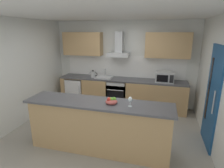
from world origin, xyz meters
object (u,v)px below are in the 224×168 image
kettle (93,74)px  range_hood (119,49)px  wine_glass (130,100)px  fruit_bowl (111,101)px  oven (118,93)px  microwave (165,77)px  refrigerator (77,90)px  sink (104,77)px

kettle → range_hood: bearing=11.8°
wine_glass → fruit_bowl: bearing=173.1°
oven → range_hood: 1.33m
oven → microwave: size_ratio=1.60×
oven → kettle: 0.95m
range_hood → kettle: bearing=-168.2°
kettle → fruit_bowl: size_ratio=1.31×
refrigerator → microwave: microwave is taller
microwave → wine_glass: microwave is taller
kettle → range_hood: 1.12m
refrigerator → oven: bearing=0.1°
fruit_bowl → kettle: bearing=118.4°
refrigerator → fruit_bowl: (1.79, -2.24, 0.63)m
refrigerator → range_hood: bearing=5.5°
kettle → range_hood: size_ratio=0.40×
sink → wine_glass: bearing=-62.4°
wine_glass → range_hood: bearing=107.6°
wine_glass → sink: bearing=117.6°
oven → range_hood: size_ratio=1.11×
microwave → fruit_bowl: size_ratio=2.27×
sink → refrigerator: bearing=-179.2°
refrigerator → microwave: bearing=-0.5°
refrigerator → microwave: size_ratio=1.70×
oven → wine_glass: wine_glass is taller
sink → fruit_bowl: bearing=-69.4°
sink → microwave: bearing=-1.2°
fruit_bowl → microwave: bearing=66.9°
sink → range_hood: bearing=15.4°
wine_glass → fruit_bowl: 0.36m
sink → fruit_bowl: size_ratio=2.27×
kettle → wine_glass: size_ratio=1.62×
oven → wine_glass: 2.50m
microwave → sink: bearing=178.8°
refrigerator → fruit_bowl: 2.93m
microwave → wine_glass: size_ratio=2.81×
range_hood → fruit_bowl: range_hood is taller
refrigerator → kettle: 0.83m
kettle → microwave: bearing=0.2°
microwave → oven: bearing=178.8°
refrigerator → sink: size_ratio=1.70×
kettle → refrigerator: bearing=177.0°
microwave → wine_glass: (-0.59, -2.26, 0.09)m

